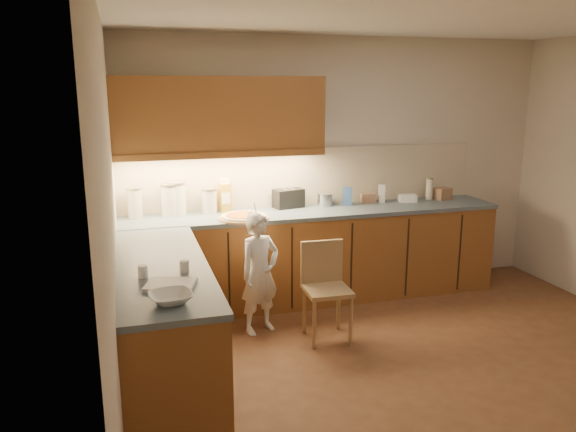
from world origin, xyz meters
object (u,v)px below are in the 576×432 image
object	(u,v)px
wooden_chair	(325,283)
toaster	(288,198)
pizza_on_board	(244,217)
oil_jug	(225,197)
child	(260,273)

from	to	relation	value
wooden_chair	toaster	world-z (taller)	toaster
pizza_on_board	toaster	xyz separation A→B (m)	(0.53, 0.36, 0.07)
wooden_chair	toaster	xyz separation A→B (m)	(-0.02, 1.04, 0.53)
oil_jug	toaster	world-z (taller)	oil_jug
wooden_chair	oil_jug	xyz separation A→B (m)	(-0.66, 1.04, 0.59)
wooden_chair	oil_jug	world-z (taller)	oil_jug
oil_jug	wooden_chair	bearing A→B (deg)	-57.57
child	toaster	world-z (taller)	toaster
oil_jug	toaster	bearing A→B (deg)	0.17
pizza_on_board	oil_jug	world-z (taller)	oil_jug
child	oil_jug	xyz separation A→B (m)	(-0.15, 0.79, 0.53)
child	wooden_chair	size ratio (longest dim) A/B	1.29
pizza_on_board	oil_jug	bearing A→B (deg)	106.56
pizza_on_board	child	world-z (taller)	pizza_on_board
child	wooden_chair	xyz separation A→B (m)	(0.51, -0.24, -0.05)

